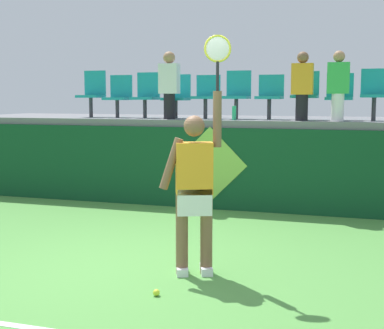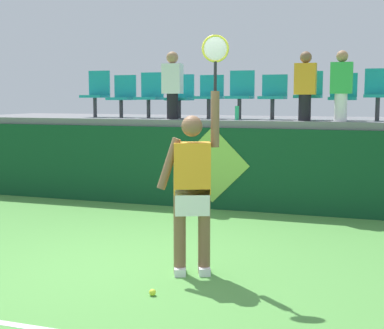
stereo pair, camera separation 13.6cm
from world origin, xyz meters
The scene contains 21 objects.
ground_plane centered at (0.00, 0.00, 0.00)m, with size 40.00×40.00×0.00m, color #519342.
court_back_wall centered at (0.00, 3.56, 0.68)m, with size 10.51×0.20×1.37m, color #0F4223.
spectator_platform centered at (0.00, 4.79, 1.43)m, with size 10.51×2.56×0.12m, color slate.
court_baseline_stripe centered at (0.00, -1.67, 0.00)m, with size 9.46×0.08×0.01m, color white.
tennis_player centered at (0.79, 0.10, 0.95)m, with size 0.72×0.38×2.51m.
tennis_ball centered at (0.65, -0.67, 0.03)m, with size 0.07×0.07×0.07m, color #D1E533.
water_bottle centered at (0.34, 3.73, 1.61)m, with size 0.07×0.07×0.24m, color #26B272.
stadium_chair_0 centered at (-2.57, 4.26, 1.97)m, with size 0.44×0.42×0.89m.
stadium_chair_1 centered at (-2.02, 4.26, 1.92)m, with size 0.44×0.42×0.80m.
stadium_chair_2 centered at (-1.46, 4.26, 1.94)m, with size 0.44×0.42×0.84m.
stadium_chair_3 centered at (-0.86, 4.26, 1.92)m, with size 0.44×0.42×0.80m.
stadium_chair_4 centered at (-0.29, 4.25, 1.92)m, with size 0.44×0.42×0.78m.
stadium_chair_5 centered at (0.27, 4.26, 1.95)m, with size 0.44×0.42×0.85m.
stadium_chair_6 centered at (0.85, 4.25, 1.92)m, with size 0.44×0.42×0.77m.
stadium_chair_7 centered at (1.45, 4.26, 1.95)m, with size 0.44×0.42×0.82m.
stadium_chair_8 centered at (2.01, 4.25, 1.92)m, with size 0.44×0.42×0.78m.
stadium_chair_9 centered at (2.57, 4.26, 1.96)m, with size 0.44×0.42×0.85m.
spectator_0 centered at (-0.86, 3.84, 2.11)m, with size 0.34×0.21×1.17m.
spectator_1 centered at (1.45, 3.81, 2.07)m, with size 0.34×0.20×1.11m.
spectator_2 centered at (2.01, 3.82, 2.07)m, with size 0.34×0.20×1.11m.
wall_signage_mount centered at (0.00, 3.45, 0.00)m, with size 1.27×0.01×1.39m.
Camera 2 is at (2.65, -5.38, 1.88)m, focal length 52.26 mm.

